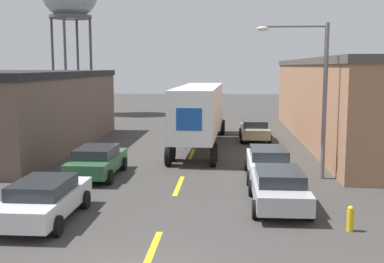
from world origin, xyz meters
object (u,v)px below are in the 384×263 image
(parked_car_right_far, at_px, (255,129))
(fire_hydrant, at_px, (350,219))
(parked_car_right_near, at_px, (279,187))
(street_lamp, at_px, (315,87))
(parked_car_left_far, at_px, (97,161))
(parked_car_left_near, at_px, (45,199))
(semi_truck, at_px, (201,110))
(parked_car_right_mid, at_px, (268,162))

(parked_car_right_far, distance_m, fire_hydrant, 18.98)
(parked_car_right_near, distance_m, street_lamp, 6.27)
(parked_car_left_far, xyz_separation_m, street_lamp, (10.08, 0.37, 3.49))
(parked_car_right_near, relative_size, parked_car_left_near, 1.00)
(semi_truck, bearing_deg, parked_car_right_far, 40.57)
(parked_car_right_near, distance_m, fire_hydrant, 3.19)
(parked_car_right_near, distance_m, parked_car_left_near, 8.33)
(parked_car_left_near, height_order, parked_car_right_far, same)
(parked_car_left_near, distance_m, parked_car_left_far, 6.61)
(parked_car_left_far, bearing_deg, parked_car_right_far, 56.15)
(parked_car_right_mid, bearing_deg, parked_car_left_near, -139.35)
(parked_car_left_near, bearing_deg, street_lamp, 34.71)
(parked_car_right_mid, distance_m, fire_hydrant, 7.46)
(parked_car_right_near, height_order, parked_car_left_near, same)
(parked_car_right_near, height_order, parked_car_right_mid, same)
(parked_car_right_far, distance_m, parked_car_right_mid, 11.69)
(parked_car_left_far, bearing_deg, fire_hydrant, -34.48)
(parked_car_left_far, relative_size, street_lamp, 0.67)
(parked_car_right_near, relative_size, fire_hydrant, 5.80)
(semi_truck, height_order, fire_hydrant, semi_truck)
(semi_truck, relative_size, parked_car_right_near, 3.12)
(parked_car_right_far, bearing_deg, parked_car_left_far, -123.85)
(parked_car_right_far, bearing_deg, parked_car_right_near, -90.00)
(parked_car_right_near, xyz_separation_m, parked_car_right_far, (0.00, 16.40, 0.00))
(parked_car_left_far, relative_size, parked_car_right_mid, 1.00)
(parked_car_left_far, distance_m, street_lamp, 10.67)
(parked_car_left_near, xyz_separation_m, parked_car_left_far, (0.00, 6.61, 0.00))
(parked_car_left_near, xyz_separation_m, street_lamp, (10.08, 6.98, 3.49))
(semi_truck, bearing_deg, parked_car_left_near, -104.06)
(street_lamp, bearing_deg, parked_car_left_far, -177.87)
(semi_truck, distance_m, parked_car_right_near, 14.05)
(parked_car_right_mid, relative_size, street_lamp, 0.67)
(parked_car_left_far, xyz_separation_m, parked_car_right_mid, (8.04, 0.29, 0.00))
(parked_car_right_far, xyz_separation_m, parked_car_left_far, (-8.04, -11.98, 0.00))
(parked_car_right_mid, bearing_deg, parked_car_left_far, -177.91)
(parked_car_right_near, distance_m, parked_car_right_far, 16.40)
(parked_car_right_far, height_order, parked_car_right_mid, same)
(parked_car_right_mid, height_order, street_lamp, street_lamp)
(parked_car_right_near, bearing_deg, parked_car_left_far, 151.17)
(parked_car_left_near, xyz_separation_m, parked_car_right_mid, (8.04, 6.90, 0.00))
(parked_car_right_near, height_order, parked_car_left_far, same)
(parked_car_right_near, bearing_deg, fire_hydrant, -51.06)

